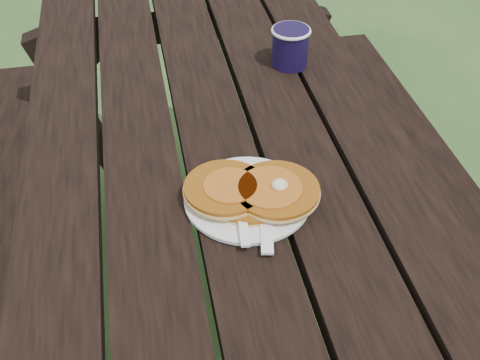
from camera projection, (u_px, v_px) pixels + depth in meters
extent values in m
plane|color=#2E4F21|center=(223.00, 351.00, 1.69)|extent=(60.00, 60.00, 0.00)
cube|color=black|center=(216.00, 145.00, 1.21)|extent=(0.75, 1.80, 0.04)
cube|color=black|center=(441.00, 215.00, 1.48)|extent=(0.25, 1.80, 0.04)
cylinder|color=white|center=(247.00, 199.00, 1.05)|extent=(0.24, 0.24, 0.01)
cylinder|color=#A35912|center=(250.00, 195.00, 1.04)|extent=(0.15, 0.15, 0.01)
cylinder|color=#A35912|center=(225.00, 188.00, 1.04)|extent=(0.14, 0.14, 0.01)
cylinder|color=#A35912|center=(277.00, 190.00, 1.03)|extent=(0.15, 0.15, 0.01)
cylinder|color=#A35417|center=(270.00, 187.00, 1.03)|extent=(0.11, 0.11, 0.00)
ellipsoid|color=#F4E59E|center=(280.00, 185.00, 1.02)|extent=(0.03, 0.03, 0.02)
cube|color=white|center=(266.00, 214.00, 1.01)|extent=(0.05, 0.18, 0.00)
cylinder|color=black|center=(290.00, 47.00, 1.38)|extent=(0.08, 0.08, 0.09)
torus|color=white|center=(291.00, 31.00, 1.35)|extent=(0.09, 0.09, 0.01)
cylinder|color=black|center=(291.00, 31.00, 1.35)|extent=(0.07, 0.07, 0.01)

